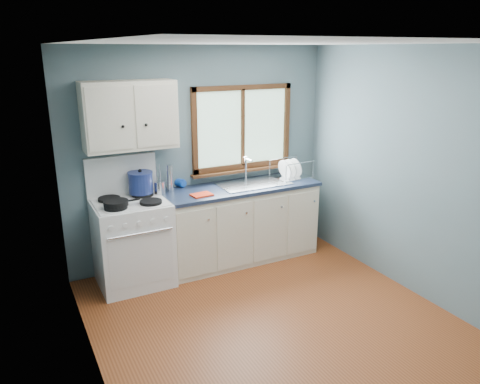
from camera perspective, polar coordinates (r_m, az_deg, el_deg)
name	(u,v)px	position (r m, az deg, el deg)	size (l,w,h in m)	color
floor	(280,328)	(4.51, 4.88, -16.17)	(3.20, 3.60, 0.02)	brown
ceiling	(288,41)	(3.77, 5.89, 17.80)	(3.20, 3.60, 0.02)	white
wall_back	(201,156)	(5.51, -4.82, 4.40)	(3.20, 0.02, 2.50)	slate
wall_front	(472,294)	(2.74, 26.48, -11.07)	(3.20, 0.02, 2.50)	slate
wall_left	(87,231)	(3.42, -18.17, -4.52)	(0.02, 3.60, 2.50)	slate
wall_right	(421,175)	(4.99, 21.16, 1.91)	(0.02, 3.60, 2.50)	slate
gas_range	(133,240)	(5.16, -12.97, -5.75)	(0.76, 0.69, 1.36)	white
base_cabinets	(240,227)	(5.63, 0.00, -4.24)	(1.85, 0.60, 0.88)	beige
countertop	(240,188)	(5.47, 0.01, 0.55)	(1.89, 0.64, 0.04)	#172135
sink	(253,189)	(5.56, 1.65, 0.39)	(0.84, 0.46, 0.44)	silver
window	(243,134)	(5.66, 0.32, 7.11)	(1.36, 0.10, 1.03)	#9EC6A8
upper_cabinets	(130,115)	(4.98, -13.31, 9.07)	(0.95, 0.35, 0.70)	beige
skillet	(116,203)	(4.82, -14.85, -1.30)	(0.38, 0.27, 0.05)	black
stockpot	(141,182)	(5.15, -12.02, 1.18)	(0.32, 0.32, 0.26)	navy
utensil_crock	(160,188)	(5.19, -9.77, 0.51)	(0.14, 0.14, 0.38)	silver
thermos	(170,178)	(5.26, -8.56, 1.64)	(0.07, 0.07, 0.31)	silver
soap_bottle	(184,177)	(5.38, -6.86, 1.82)	(0.10, 0.10, 0.26)	#1343A8
dish_towel	(202,195)	(5.12, -4.70, -0.34)	(0.22, 0.16, 0.02)	red
dish_rack	(291,173)	(5.84, 6.20, 2.36)	(0.49, 0.39, 0.24)	silver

